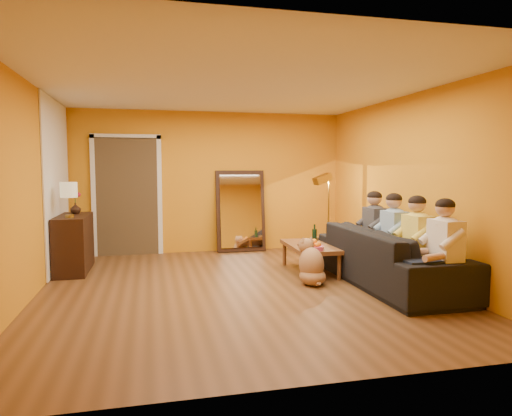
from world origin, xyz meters
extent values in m
cube|color=brown|center=(0.00, 0.00, 0.00)|extent=(5.00, 5.50, 0.00)
cube|color=white|center=(0.00, 0.00, 2.60)|extent=(5.00, 5.50, 0.00)
cube|color=orange|center=(0.00, 2.75, 1.30)|extent=(5.00, 0.00, 2.60)
cube|color=orange|center=(-2.50, 0.00, 1.30)|extent=(0.00, 5.50, 2.60)
cube|color=orange|center=(2.50, 0.00, 1.30)|extent=(0.00, 5.50, 2.60)
cube|color=white|center=(-2.48, 1.75, 1.30)|extent=(0.02, 1.90, 2.58)
cube|color=#3F2D19|center=(-1.50, 2.83, 1.05)|extent=(1.06, 0.30, 2.10)
cube|color=white|center=(-2.07, 2.71, 1.05)|extent=(0.08, 0.06, 2.20)
cube|color=white|center=(-0.93, 2.71, 1.05)|extent=(0.08, 0.06, 2.20)
cube|color=white|center=(-1.50, 2.71, 2.12)|extent=(1.22, 0.06, 0.08)
cube|color=black|center=(0.55, 2.63, 0.76)|extent=(0.92, 0.27, 1.51)
cube|color=white|center=(0.55, 2.59, 0.76)|extent=(0.78, 0.21, 1.35)
cube|color=black|center=(-2.24, 1.55, 0.42)|extent=(0.44, 1.18, 0.85)
imported|color=black|center=(2.00, -0.27, 0.38)|extent=(2.58, 1.01, 0.75)
cylinder|color=black|center=(1.27, 0.61, 0.58)|extent=(0.07, 0.07, 0.31)
imported|color=#B27F3F|center=(1.34, 0.78, 0.47)|extent=(0.13, 0.13, 0.10)
imported|color=black|center=(1.40, 1.01, 0.43)|extent=(0.36, 0.26, 0.03)
imported|color=black|center=(1.04, 0.46, 0.43)|extent=(0.28, 0.33, 0.03)
imported|color=#A7132A|center=(1.05, 0.47, 0.46)|extent=(0.26, 0.30, 0.02)
imported|color=black|center=(1.04, 0.45, 0.47)|extent=(0.20, 0.24, 0.02)
imported|color=black|center=(-2.24, 1.80, 0.93)|extent=(0.16, 0.16, 0.17)
camera|label=1|loc=(-1.10, -5.73, 1.56)|focal=32.00mm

